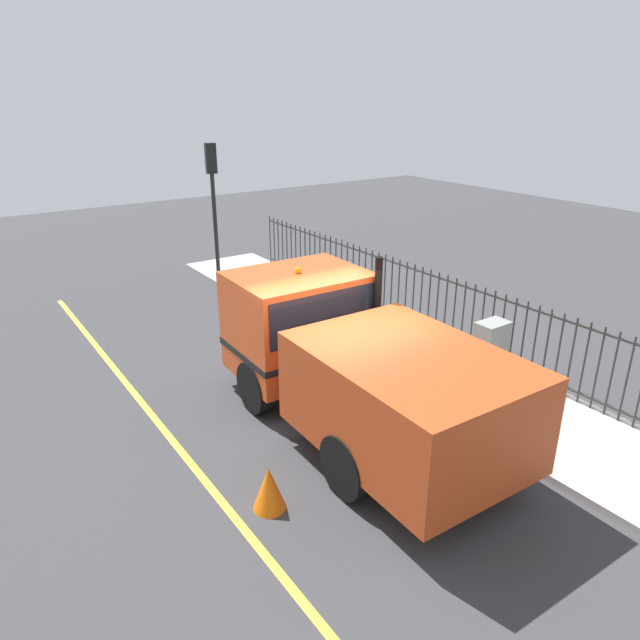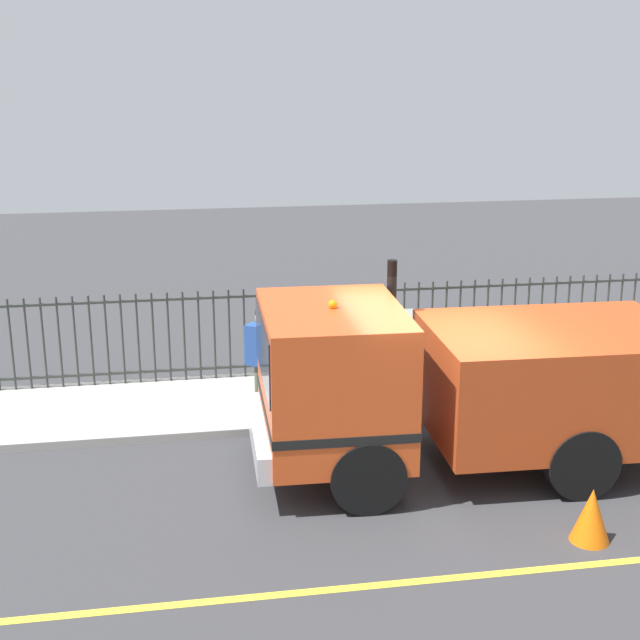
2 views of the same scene
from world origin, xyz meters
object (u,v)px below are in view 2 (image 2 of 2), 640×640
at_px(work_truck, 444,377).
at_px(utility_cabinet, 405,346).
at_px(worker_standing, 263,350).
at_px(traffic_cone, 591,515).

relative_size(work_truck, utility_cabinet, 5.16).
relative_size(worker_standing, traffic_cone, 2.71).
xyz_separation_m(work_truck, traffic_cone, (-2.18, -1.15, -0.99)).
height_order(utility_cabinet, traffic_cone, utility_cabinet).
bearing_deg(work_truck, utility_cabinet, -4.54).
bearing_deg(worker_standing, work_truck, -4.39).
distance_m(utility_cabinet, traffic_cone, 5.55).
xyz_separation_m(worker_standing, traffic_cone, (-4.08, -3.40, -0.89)).
xyz_separation_m(work_truck, utility_cabinet, (3.30, -0.36, -0.63)).
distance_m(work_truck, traffic_cone, 2.66).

